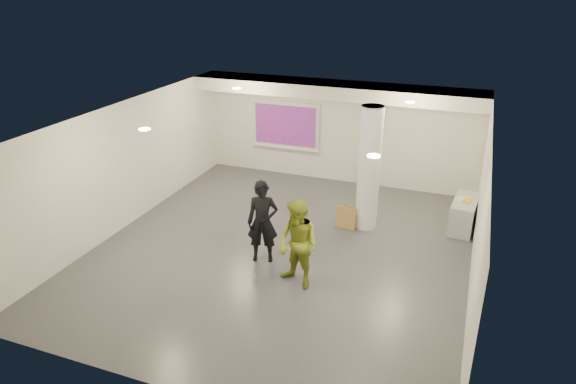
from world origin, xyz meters
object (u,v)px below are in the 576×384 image
at_px(man, 298,244).
at_px(projection_screen, 285,126).
at_px(credenza, 464,214).
at_px(woman, 263,222).
at_px(column, 369,169).

bearing_deg(man, projection_screen, 135.47).
distance_m(credenza, woman, 5.01).
relative_size(credenza, woman, 0.71).
relative_size(column, woman, 1.66).
relative_size(projection_screen, man, 1.16).
relative_size(woman, man, 1.00).
height_order(column, woman, column).
bearing_deg(projection_screen, woman, -74.53).
relative_size(projection_screen, credenza, 1.64).
height_order(credenza, woman, woman).
relative_size(projection_screen, woman, 1.16).
xyz_separation_m(projection_screen, man, (2.40, -5.63, -0.62)).
distance_m(column, woman, 2.95).
xyz_separation_m(column, woman, (-1.72, -2.32, -0.60)).
bearing_deg(man, column, 99.16).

